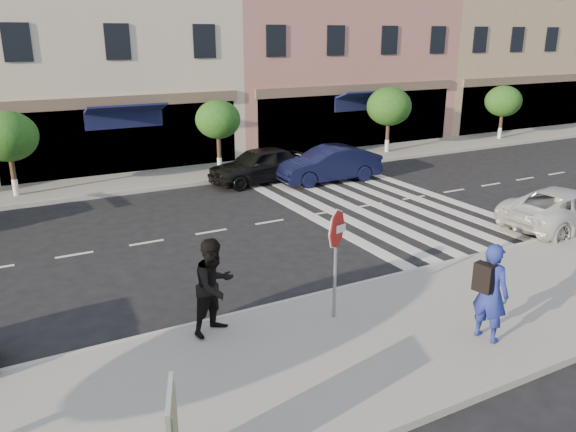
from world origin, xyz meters
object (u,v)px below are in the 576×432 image
at_px(photographer, 491,292).
at_px(car_far_right, 328,164).
at_px(stop_sign, 336,239).
at_px(walker, 214,286).
at_px(car_near_right, 567,208).
at_px(car_far_mid, 259,165).

relative_size(photographer, car_far_right, 0.45).
relative_size(stop_sign, photographer, 1.21).
bearing_deg(car_far_right, walker, -39.68).
bearing_deg(walker, car_near_right, -17.06).
bearing_deg(stop_sign, walker, 151.76).
height_order(photographer, car_far_right, photographer).
height_order(walker, car_near_right, walker).
relative_size(photographer, car_far_mid, 0.46).
bearing_deg(car_far_mid, car_far_right, 57.85).
xyz_separation_m(stop_sign, car_far_mid, (3.73, 11.43, -1.15)).
relative_size(car_far_mid, car_far_right, 0.98).
height_order(photographer, car_far_mid, photographer).
distance_m(car_far_mid, car_far_right, 2.84).
bearing_deg(car_far_right, stop_sign, -29.19).
distance_m(walker, car_far_right, 12.95).
relative_size(stop_sign, car_near_right, 0.52).
bearing_deg(car_near_right, car_far_right, 20.61).
bearing_deg(photographer, car_far_mid, -19.21).
height_order(walker, car_far_right, walker).
bearing_deg(car_near_right, walker, 94.05).
relative_size(car_near_right, car_far_mid, 1.07).
distance_m(walker, car_near_right, 12.15).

